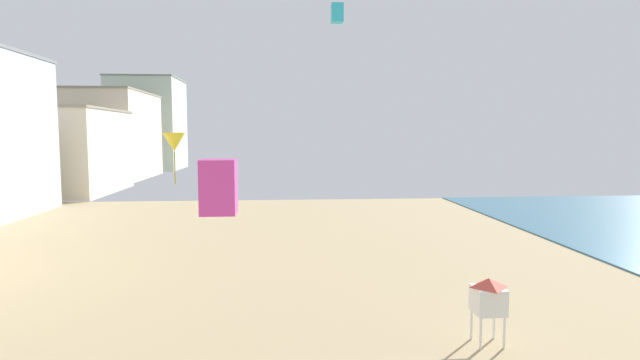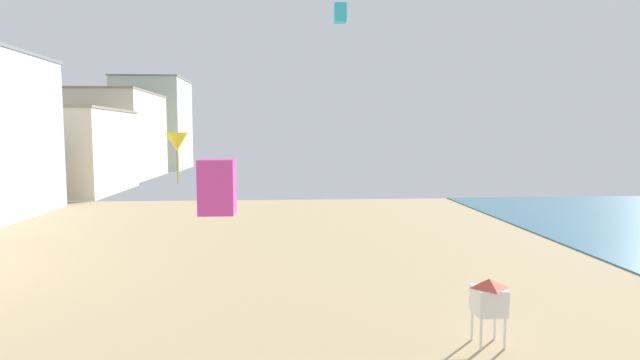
% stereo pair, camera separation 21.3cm
% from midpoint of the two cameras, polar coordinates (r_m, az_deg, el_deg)
% --- Properties ---
extents(boardwalk_hotel_far, '(14.09, 18.33, 11.28)m').
position_cam_midpoint_polar(boardwalk_hotel_far, '(75.64, -27.41, 2.92)').
color(boardwalk_hotel_far, beige).
rests_on(boardwalk_hotel_far, ground).
extents(boardwalk_hotel_distant, '(11.60, 22.34, 15.32)m').
position_cam_midpoint_polar(boardwalk_hotel_distant, '(96.93, -22.25, 4.70)').
color(boardwalk_hotel_distant, beige).
rests_on(boardwalk_hotel_distant, ground).
extents(boardwalk_hotel_furthest, '(14.37, 17.05, 20.12)m').
position_cam_midpoint_polar(boardwalk_hotel_furthest, '(119.30, -18.89, 5.99)').
color(boardwalk_hotel_furthest, '#B7C6B2').
rests_on(boardwalk_hotel_furthest, ground).
extents(lifeguard_stand, '(1.10, 1.10, 2.55)m').
position_cam_midpoint_polar(lifeguard_stand, '(20.43, 18.21, -12.41)').
color(lifeguard_stand, white).
rests_on(lifeguard_stand, ground).
extents(kite_yellow_delta, '(1.32, 1.32, 3.01)m').
position_cam_midpoint_polar(kite_yellow_delta, '(30.64, -16.35, 4.13)').
color(kite_yellow_delta, yellow).
extents(kite_magenta_box_2, '(1.02, 1.02, 1.60)m').
position_cam_midpoint_polar(kite_magenta_box_2, '(14.97, -11.79, -0.76)').
color(kite_magenta_box_2, '#DB3D9E').
extents(kite_cyan_box, '(0.87, 0.87, 1.37)m').
position_cam_midpoint_polar(kite_cyan_box, '(39.17, 1.79, 18.33)').
color(kite_cyan_box, '#2DB7CC').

